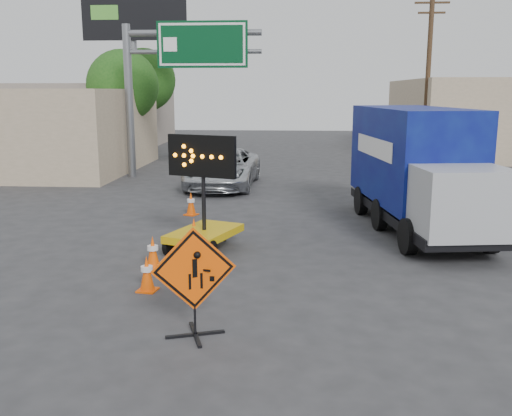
# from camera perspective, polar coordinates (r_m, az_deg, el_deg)

# --- Properties ---
(ground) EXTENTS (100.00, 100.00, 0.00)m
(ground) POSITION_cam_1_polar(r_m,az_deg,el_deg) (8.71, -3.87, -15.09)
(ground) COLOR #2D2D30
(ground) RESTS_ON ground
(curb_right) EXTENTS (0.40, 60.00, 0.12)m
(curb_right) POSITION_cam_1_polar(r_m,az_deg,el_deg) (23.81, 18.90, 1.70)
(curb_right) COLOR gray
(curb_right) RESTS_ON ground
(sidewalk_right) EXTENTS (4.00, 60.00, 0.15)m
(sidewalk_right) POSITION_cam_1_polar(r_m,az_deg,el_deg) (24.50, 24.11, 1.61)
(sidewalk_right) COLOR gray
(sidewalk_right) RESTS_ON ground
(storefront_left_far) EXTENTS (12.00, 10.00, 4.40)m
(storefront_left_far) POSITION_cam_1_polar(r_m,az_deg,el_deg) (44.75, -17.17, 8.94)
(storefront_left_far) COLOR gray
(storefront_left_far) RESTS_ON ground
(building_right_far) EXTENTS (10.00, 14.00, 4.60)m
(building_right_far) POSITION_cam_1_polar(r_m,az_deg,el_deg) (39.56, 21.89, 8.48)
(building_right_far) COLOR tan
(building_right_far) RESTS_ON ground
(highway_gantry) EXTENTS (6.18, 0.38, 6.90)m
(highway_gantry) POSITION_cam_1_polar(r_m,az_deg,el_deg) (26.28, -8.30, 14.05)
(highway_gantry) COLOR slate
(highway_gantry) RESTS_ON ground
(billboard) EXTENTS (6.10, 0.54, 9.85)m
(billboard) POSITION_cam_1_polar(r_m,az_deg,el_deg) (35.06, -12.07, 17.03)
(billboard) COLOR slate
(billboard) RESTS_ON ground
(utility_pole_far) EXTENTS (1.80, 0.26, 9.00)m
(utility_pole_far) POSITION_cam_1_polar(r_m,az_deg,el_deg) (32.45, 16.82, 12.52)
(utility_pole_far) COLOR #47301E
(utility_pole_far) RESTS_ON ground
(tree_left_near) EXTENTS (3.71, 3.71, 6.03)m
(tree_left_near) POSITION_cam_1_polar(r_m,az_deg,el_deg) (31.08, -13.19, 11.81)
(tree_left_near) COLOR #47301E
(tree_left_near) RESTS_ON ground
(tree_left_far) EXTENTS (4.10, 4.10, 6.66)m
(tree_left_far) POSITION_cam_1_polar(r_m,az_deg,el_deg) (39.05, -11.12, 12.44)
(tree_left_far) COLOR #47301E
(tree_left_far) RESTS_ON ground
(construction_sign) EXTENTS (1.31, 0.94, 1.82)m
(construction_sign) POSITION_cam_1_polar(r_m,az_deg,el_deg) (9.22, -6.21, -7.13)
(construction_sign) COLOR black
(construction_sign) RESTS_ON ground
(arrow_board) EXTENTS (1.84, 2.32, 2.88)m
(arrow_board) POSITION_cam_1_polar(r_m,az_deg,el_deg) (14.13, -5.20, -1.78)
(arrow_board) COLOR #C69B0B
(arrow_board) RESTS_ON ground
(pickup_truck) EXTENTS (2.78, 5.75, 1.58)m
(pickup_truck) POSITION_cam_1_polar(r_m,az_deg,el_deg) (23.61, -3.32, 4.02)
(pickup_truck) COLOR #BBBEC3
(pickup_truck) RESTS_ON ground
(box_truck) EXTENTS (3.12, 7.49, 3.44)m
(box_truck) POSITION_cam_1_polar(r_m,az_deg,el_deg) (16.75, 15.90, 3.12)
(box_truck) COLOR black
(box_truck) RESTS_ON ground
(cone_a) EXTENTS (0.42, 0.42, 0.73)m
(cone_a) POSITION_cam_1_polar(r_m,az_deg,el_deg) (11.58, -10.85, -6.44)
(cone_a) COLOR #FF5205
(cone_a) RESTS_ON ground
(cone_b) EXTENTS (0.46, 0.46, 0.74)m
(cone_b) POSITION_cam_1_polar(r_m,az_deg,el_deg) (13.00, -10.28, -4.37)
(cone_b) COLOR #FF5205
(cone_b) RESTS_ON ground
(cone_c) EXTENTS (0.39, 0.39, 0.76)m
(cone_c) POSITION_cam_1_polar(r_m,az_deg,el_deg) (14.62, -6.21, -2.43)
(cone_c) COLOR #FF5205
(cone_c) RESTS_ON ground
(cone_d) EXTENTS (0.49, 0.49, 0.74)m
(cone_d) POSITION_cam_1_polar(r_m,az_deg,el_deg) (18.36, -6.52, 0.44)
(cone_d) COLOR #FF5205
(cone_d) RESTS_ON ground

